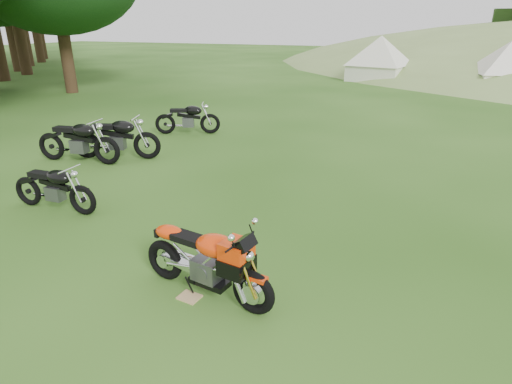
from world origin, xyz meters
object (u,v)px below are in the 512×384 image
at_px(sport_motorcycle, 205,256).
at_px(vintage_moto_b, 77,140).
at_px(plywood_board, 189,297).
at_px(vintage_moto_a, 53,187).
at_px(vintage_moto_d, 187,118).
at_px(vintage_moto_c, 116,137).
at_px(tent_left, 380,58).
at_px(tent_mid, 508,65).

relative_size(sport_motorcycle, vintage_moto_b, 0.86).
relative_size(plywood_board, vintage_moto_a, 0.15).
xyz_separation_m(vintage_moto_a, vintage_moto_d, (-0.79, 5.88, 0.05)).
bearing_deg(vintage_moto_c, vintage_moto_a, -90.16).
distance_m(vintage_moto_d, tent_left, 15.96).
height_order(plywood_board, vintage_moto_c, vintage_moto_c).
height_order(tent_left, tent_mid, tent_left).
xyz_separation_m(vintage_moto_b, vintage_moto_d, (0.93, 3.50, -0.06)).
bearing_deg(tent_mid, tent_left, 153.18).
height_order(plywood_board, tent_left, tent_left).
distance_m(vintage_moto_a, tent_mid, 21.82).
bearing_deg(plywood_board, vintage_moto_a, 158.90).
height_order(sport_motorcycle, vintage_moto_a, sport_motorcycle).
height_order(vintage_moto_d, tent_left, tent_left).
bearing_deg(sport_motorcycle, vintage_moto_b, 155.88).
bearing_deg(vintage_moto_a, sport_motorcycle, -20.97).
bearing_deg(sport_motorcycle, tent_left, 101.89).
bearing_deg(vintage_moto_b, vintage_moto_d, 66.52).
distance_m(sport_motorcycle, vintage_moto_a, 3.97).
bearing_deg(vintage_moto_d, vintage_moto_b, -129.56).
relative_size(sport_motorcycle, vintage_moto_a, 1.06).
distance_m(plywood_board, vintage_moto_c, 6.43).
bearing_deg(vintage_moto_c, sport_motorcycle, -60.93).
distance_m(vintage_moto_a, vintage_moto_c, 3.17).
xyz_separation_m(vintage_moto_c, tent_left, (3.80, 18.44, 0.71)).
height_order(vintage_moto_a, tent_left, tent_left).
relative_size(vintage_moto_a, vintage_moto_b, 0.81).
distance_m(vintage_moto_a, vintage_moto_b, 2.93).
xyz_separation_m(vintage_moto_c, vintage_moto_d, (0.29, 2.90, -0.06)).
relative_size(sport_motorcycle, tent_mid, 0.64).
distance_m(sport_motorcycle, tent_left, 22.69).
relative_size(vintage_moto_d, tent_mid, 0.66).
height_order(sport_motorcycle, vintage_moto_c, vintage_moto_c).
bearing_deg(sport_motorcycle, tent_mid, 85.01).
height_order(sport_motorcycle, vintage_moto_b, vintage_moto_b).
height_order(vintage_moto_c, vintage_moto_d, vintage_moto_c).
relative_size(plywood_board, vintage_moto_c, 0.12).
xyz_separation_m(vintage_moto_b, vintage_moto_c, (0.64, 0.60, 0.00)).
bearing_deg(plywood_board, sport_motorcycle, 43.89).
relative_size(vintage_moto_b, vintage_moto_c, 0.99).
distance_m(plywood_board, tent_left, 22.87).
xyz_separation_m(vintage_moto_d, tent_mid, (9.90, 13.93, 0.74)).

